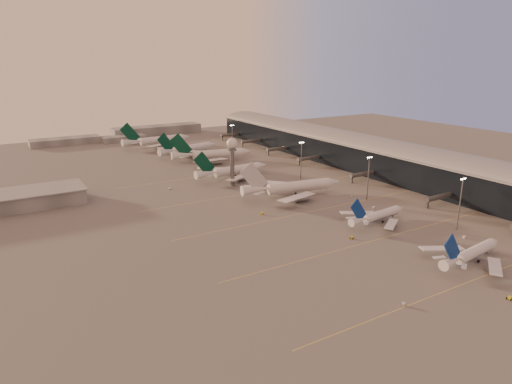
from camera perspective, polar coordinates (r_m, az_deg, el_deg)
ground at (r=188.66m, az=13.34°, el=-7.85°), size 700.00×700.00×0.00m
taxiway_markings at (r=246.05m, az=9.34°, el=-1.80°), size 180.00×185.25×0.02m
terminal at (r=333.19m, az=13.70°, el=4.65°), size 57.00×362.00×23.04m
hangar at (r=270.57m, az=-29.19°, el=-1.09°), size 82.00×27.00×8.50m
radar_tower at (r=278.33m, az=-3.01°, el=5.01°), size 6.40×6.40×31.10m
mast_a at (r=226.56m, az=24.18°, el=-1.03°), size 3.60×0.56×25.00m
mast_b at (r=257.99m, az=13.87°, el=1.97°), size 3.60×0.56×25.00m
mast_c at (r=295.23m, az=5.68°, el=4.19°), size 3.60×0.56×25.00m
mast_d at (r=368.93m, az=-2.98°, el=6.72°), size 3.60×0.56×25.00m
distant_horizon at (r=468.94m, az=-15.26°, el=7.05°), size 165.00×37.50×9.00m
narrowbody_near at (r=195.68m, az=25.36°, el=-7.12°), size 41.38×32.87×16.19m
narrowbody_mid at (r=225.63m, az=15.00°, el=-3.02°), size 39.39×31.30×15.40m
widebody_white at (r=261.30m, az=4.62°, el=0.34°), size 62.03×49.32×21.95m
greentail_a at (r=300.53m, az=-2.91°, el=2.48°), size 55.89×44.99×20.30m
greentail_b at (r=349.49m, az=-5.45°, el=4.50°), size 62.39×49.92×22.89m
greentail_c at (r=375.43m, az=-8.39°, el=5.18°), size 56.48×45.04×20.95m
greentail_d at (r=415.82m, az=-12.23°, el=6.14°), size 64.41×51.85×23.39m
gsv_truck_a at (r=157.31m, az=17.99°, el=-12.94°), size 6.03×4.90×2.35m
gsv_tug_near at (r=174.61m, az=29.14°, el=-11.50°), size 2.67×4.02×1.08m
gsv_catering_a at (r=220.47m, az=24.65°, el=-4.74°), size 5.52×2.94×4.37m
gsv_tug_mid at (r=204.79m, az=11.88°, el=-5.62°), size 3.46×3.84×0.94m
gsv_truck_b at (r=247.14m, az=14.62°, el=-1.76°), size 5.98×2.91×2.31m
gsv_truck_c at (r=230.54m, az=0.80°, el=-2.50°), size 6.30×5.34×2.48m
gsv_catering_b at (r=263.92m, az=11.93°, el=-0.22°), size 5.32×3.66×4.00m
gsv_tug_far at (r=275.40m, az=3.27°, el=0.51°), size 4.37×4.31×1.10m
gsv_truck_d at (r=278.71m, az=-10.81°, el=0.58°), size 3.97×6.38×2.43m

